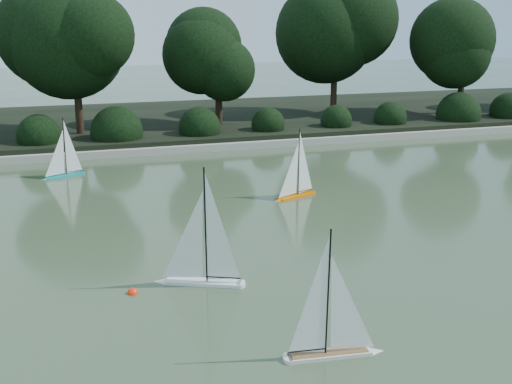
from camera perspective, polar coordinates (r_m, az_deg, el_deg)
ground at (r=8.49m, az=9.83°, el=-8.10°), size 80.00×80.00×0.00m
pond_coping at (r=16.61m, az=-4.55°, el=3.98°), size 40.00×0.35×0.18m
far_bank at (r=20.46m, az=-7.16°, el=6.22°), size 40.00×8.00×0.30m
tree_line at (r=18.97m, az=-2.74°, el=13.18°), size 26.31×3.93×4.39m
shrub_hedge at (r=17.41m, az=-5.26°, el=5.69°), size 29.10×1.10×1.10m
sailboat_white_a at (r=8.32m, az=-5.36°, el=-6.47°), size 1.17×0.67×1.67m
sailboat_white_b at (r=6.69m, az=7.26°, el=-12.53°), size 1.09×0.29×1.48m
sailboat_orange at (r=12.22m, az=3.36°, el=0.50°), size 1.00×0.50×1.41m
sailboat_teal at (r=14.42m, az=-16.94°, el=2.11°), size 0.97×0.48×1.36m
race_buoy at (r=8.26m, az=-10.90°, el=-8.83°), size 0.14×0.14×0.14m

